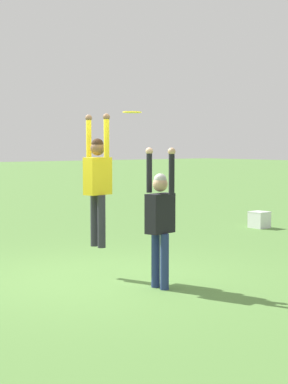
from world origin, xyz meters
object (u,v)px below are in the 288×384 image
(person_jumping, at_px, (98,178))
(person_defending, at_px, (160,215))
(frisbee, at_px, (132,112))
(cooler_box, at_px, (259,220))

(person_jumping, height_order, person_defending, person_jumping)
(person_jumping, height_order, frisbee, frisbee)
(person_defending, xyz_separation_m, cooler_box, (-3.51, 6.02, -0.83))
(person_jumping, height_order, cooler_box, person_jumping)
(person_defending, bearing_deg, frisbee, -102.43)
(person_jumping, bearing_deg, frisbee, -75.96)
(person_jumping, relative_size, person_defending, 1.02)
(cooler_box, bearing_deg, frisbee, -64.58)
(frisbee, distance_m, cooler_box, 7.02)
(person_jumping, xyz_separation_m, cooler_box, (-2.32, 6.24, -1.30))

